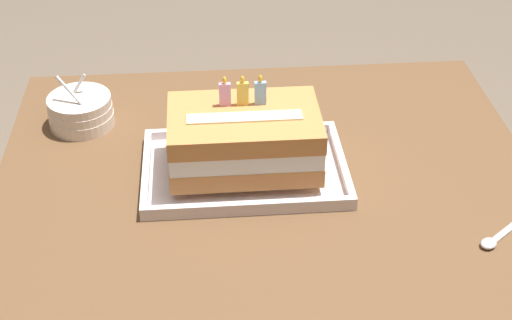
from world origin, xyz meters
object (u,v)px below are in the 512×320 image
(foil_tray, at_px, (245,170))
(bowl_stack, at_px, (81,111))
(serving_spoon_near_tray, at_px, (497,237))
(birthday_cake, at_px, (244,138))

(foil_tray, xyz_separation_m, bowl_stack, (-0.30, 0.19, 0.02))
(serving_spoon_near_tray, bearing_deg, birthday_cake, 151.84)
(bowl_stack, bearing_deg, serving_spoon_near_tray, -29.62)
(foil_tray, xyz_separation_m, birthday_cake, (0.00, 0.00, 0.07))
(birthday_cake, bearing_deg, bowl_stack, 148.58)
(foil_tray, height_order, birthday_cake, birthday_cake)
(bowl_stack, bearing_deg, birthday_cake, -31.42)
(foil_tray, bearing_deg, birthday_cake, 90.00)
(birthday_cake, distance_m, bowl_stack, 0.36)
(birthday_cake, bearing_deg, serving_spoon_near_tray, -28.16)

